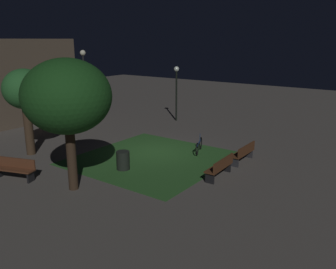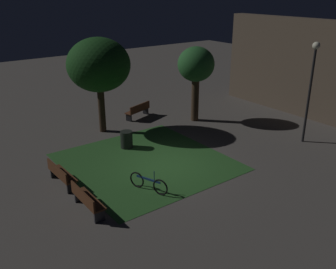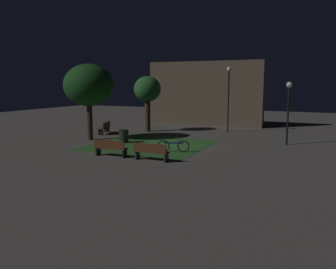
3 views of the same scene
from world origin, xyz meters
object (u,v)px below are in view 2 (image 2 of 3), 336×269
at_px(bench_back_row, 87,200).
at_px(lamp_post_near_wall, 312,77).
at_px(trash_bin, 126,140).
at_px(tree_near_wall, 196,66).
at_px(bicycle, 148,183).
at_px(tree_tall_center, 99,65).
at_px(bench_near_trees, 61,174).
at_px(bench_lawn_edge, 138,110).

bearing_deg(bench_back_row, lamp_post_near_wall, 86.72).
bearing_deg(trash_bin, tree_near_wall, 101.83).
relative_size(bench_back_row, bicycle, 1.08).
distance_m(tree_tall_center, trash_bin, 4.19).
relative_size(bench_near_trees, bicycle, 1.09).
distance_m(lamp_post_near_wall, bicycle, 9.60).
distance_m(tree_tall_center, bicycle, 7.75).
bearing_deg(bench_back_row, bench_lawn_edge, 137.51).
distance_m(bench_back_row, tree_near_wall, 10.97).
distance_m(bench_near_trees, tree_tall_center, 6.77).
xyz_separation_m(bench_back_row, lamp_post_near_wall, (0.66, 11.61, 2.87)).
distance_m(bench_back_row, lamp_post_near_wall, 11.97).
relative_size(bench_near_trees, bench_lawn_edge, 0.98).
bearing_deg(bench_back_row, tree_near_wall, 118.93).
distance_m(bench_near_trees, bench_lawn_edge, 8.57).
height_order(bench_near_trees, bench_lawn_edge, same).
height_order(tree_tall_center, bicycle, tree_tall_center).
distance_m(bench_lawn_edge, tree_tall_center, 4.24).
height_order(tree_near_wall, trash_bin, tree_near_wall).
bearing_deg(bench_lawn_edge, tree_near_wall, 46.05).
xyz_separation_m(tree_tall_center, lamp_post_near_wall, (7.41, 7.51, -0.26)).
bearing_deg(tree_near_wall, bicycle, -52.32).
xyz_separation_m(bench_near_trees, bench_lawn_edge, (-5.14, 6.86, 0.00)).
bearing_deg(bicycle, bench_lawn_edge, 150.19).
distance_m(bench_near_trees, lamp_post_near_wall, 12.33).
bearing_deg(bench_near_trees, trash_bin, 112.77).
bearing_deg(bicycle, bench_back_row, -92.34).
bearing_deg(lamp_post_near_wall, bicycle, -93.54).
bearing_deg(bench_lawn_edge, tree_tall_center, -74.84).
bearing_deg(bicycle, lamp_post_near_wall, 86.46).
height_order(tree_near_wall, bicycle, tree_near_wall).
distance_m(bench_near_trees, bicycle, 3.52).
height_order(bench_back_row, trash_bin, bench_back_row).
xyz_separation_m(bench_near_trees, trash_bin, (-1.67, 3.99, -0.06)).
bearing_deg(bicycle, tree_tall_center, 166.94).
bearing_deg(bench_lawn_edge, trash_bin, -39.70).
bearing_deg(trash_bin, bicycle, -19.65).
height_order(bench_back_row, lamp_post_near_wall, lamp_post_near_wall).
bearing_deg(trash_bin, tree_tall_center, 177.63).
bearing_deg(lamp_post_near_wall, bench_back_row, -93.28).
bearing_deg(bench_back_row, tree_tall_center, 148.71).
relative_size(tree_tall_center, lamp_post_near_wall, 1.01).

